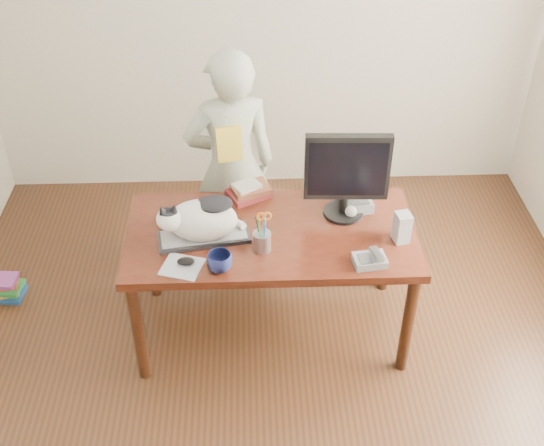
{
  "coord_description": "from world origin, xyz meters",
  "views": [
    {
      "loc": [
        -0.11,
        -2.35,
        3.07
      ],
      "look_at": [
        0.0,
        0.55,
        0.85
      ],
      "focal_mm": 45.0,
      "sensor_mm": 36.0,
      "label": 1
    }
  ],
  "objects_px": {
    "calculator": "(356,201)",
    "person": "(231,167)",
    "keyboard": "(204,237)",
    "cat": "(200,219)",
    "coffee_mug": "(220,262)",
    "speaker": "(402,227)",
    "phone": "(370,260)",
    "baseball": "(351,212)",
    "desk": "(271,244)",
    "mouse": "(186,261)",
    "monitor": "(347,172)",
    "book_stack": "(249,191)",
    "book_pile_b": "(3,287)",
    "pen_cup": "(262,239)"
  },
  "relations": [
    {
      "from": "desk",
      "to": "person",
      "type": "bearing_deg",
      "value": 112.87
    },
    {
      "from": "speaker",
      "to": "baseball",
      "type": "distance_m",
      "value": 0.34
    },
    {
      "from": "book_stack",
      "to": "calculator",
      "type": "height_order",
      "value": "book_stack"
    },
    {
      "from": "keyboard",
      "to": "calculator",
      "type": "xyz_separation_m",
      "value": [
        0.87,
        0.28,
        0.02
      ]
    },
    {
      "from": "speaker",
      "to": "pen_cup",
      "type": "bearing_deg",
      "value": 172.0
    },
    {
      "from": "mouse",
      "to": "coffee_mug",
      "type": "height_order",
      "value": "coffee_mug"
    },
    {
      "from": "phone",
      "to": "keyboard",
      "type": "bearing_deg",
      "value": 157.18
    },
    {
      "from": "desk",
      "to": "calculator",
      "type": "bearing_deg",
      "value": 17.27
    },
    {
      "from": "monitor",
      "to": "speaker",
      "type": "relative_size",
      "value": 3.0
    },
    {
      "from": "coffee_mug",
      "to": "speaker",
      "type": "relative_size",
      "value": 0.75
    },
    {
      "from": "pen_cup",
      "to": "book_stack",
      "type": "height_order",
      "value": "pen_cup"
    },
    {
      "from": "calculator",
      "to": "person",
      "type": "height_order",
      "value": "person"
    },
    {
      "from": "book_pile_b",
      "to": "coffee_mug",
      "type": "bearing_deg",
      "value": -24.42
    },
    {
      "from": "speaker",
      "to": "calculator",
      "type": "height_order",
      "value": "speaker"
    },
    {
      "from": "keyboard",
      "to": "speaker",
      "type": "relative_size",
      "value": 2.96
    },
    {
      "from": "keyboard",
      "to": "calculator",
      "type": "bearing_deg",
      "value": 8.39
    },
    {
      "from": "desk",
      "to": "mouse",
      "type": "height_order",
      "value": "mouse"
    },
    {
      "from": "phone",
      "to": "baseball",
      "type": "bearing_deg",
      "value": 89.16
    },
    {
      "from": "cat",
      "to": "person",
      "type": "height_order",
      "value": "person"
    },
    {
      "from": "monitor",
      "to": "coffee_mug",
      "type": "height_order",
      "value": "monitor"
    },
    {
      "from": "desk",
      "to": "phone",
      "type": "height_order",
      "value": "phone"
    },
    {
      "from": "book_stack",
      "to": "pen_cup",
      "type": "bearing_deg",
      "value": -107.52
    },
    {
      "from": "mouse",
      "to": "phone",
      "type": "xyz_separation_m",
      "value": [
        0.96,
        -0.03,
        0.0
      ]
    },
    {
      "from": "monitor",
      "to": "phone",
      "type": "bearing_deg",
      "value": -75.82
    },
    {
      "from": "keyboard",
      "to": "monitor",
      "type": "distance_m",
      "value": 0.85
    },
    {
      "from": "pen_cup",
      "to": "speaker",
      "type": "xyz_separation_m",
      "value": [
        0.75,
        0.05,
        0.02
      ]
    },
    {
      "from": "phone",
      "to": "speaker",
      "type": "height_order",
      "value": "speaker"
    },
    {
      "from": "keyboard",
      "to": "cat",
      "type": "bearing_deg",
      "value": -171.64
    },
    {
      "from": "coffee_mug",
      "to": "mouse",
      "type": "bearing_deg",
      "value": 164.66
    },
    {
      "from": "mouse",
      "to": "coffee_mug",
      "type": "bearing_deg",
      "value": 1.47
    },
    {
      "from": "desk",
      "to": "cat",
      "type": "distance_m",
      "value": 0.5
    },
    {
      "from": "pen_cup",
      "to": "mouse",
      "type": "height_order",
      "value": "pen_cup"
    },
    {
      "from": "coffee_mug",
      "to": "baseball",
      "type": "distance_m",
      "value": 0.85
    },
    {
      "from": "desk",
      "to": "cat",
      "type": "height_order",
      "value": "cat"
    },
    {
      "from": "keyboard",
      "to": "coffee_mug",
      "type": "distance_m",
      "value": 0.28
    },
    {
      "from": "phone",
      "to": "baseball",
      "type": "relative_size",
      "value": 2.7
    },
    {
      "from": "cat",
      "to": "phone",
      "type": "relative_size",
      "value": 2.64
    },
    {
      "from": "keyboard",
      "to": "phone",
      "type": "bearing_deg",
      "value": -24.78
    },
    {
      "from": "phone",
      "to": "person",
      "type": "distance_m",
      "value": 1.16
    },
    {
      "from": "keyboard",
      "to": "phone",
      "type": "height_order",
      "value": "phone"
    },
    {
      "from": "speaker",
      "to": "calculator",
      "type": "xyz_separation_m",
      "value": [
        -0.2,
        0.33,
        -0.06
      ]
    },
    {
      "from": "keyboard",
      "to": "phone",
      "type": "relative_size",
      "value": 2.83
    },
    {
      "from": "mouse",
      "to": "speaker",
      "type": "bearing_deg",
      "value": 24.56
    },
    {
      "from": "pen_cup",
      "to": "coffee_mug",
      "type": "xyz_separation_m",
      "value": [
        -0.22,
        -0.16,
        -0.02
      ]
    },
    {
      "from": "speaker",
      "to": "calculator",
      "type": "distance_m",
      "value": 0.39
    },
    {
      "from": "phone",
      "to": "baseball",
      "type": "height_order",
      "value": "phone"
    },
    {
      "from": "cat",
      "to": "person",
      "type": "bearing_deg",
      "value": 67.32
    },
    {
      "from": "monitor",
      "to": "calculator",
      "type": "distance_m",
      "value": 0.3
    },
    {
      "from": "baseball",
      "to": "book_stack",
      "type": "bearing_deg",
      "value": 158.86
    },
    {
      "from": "cat",
      "to": "calculator",
      "type": "height_order",
      "value": "cat"
    }
  ]
}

